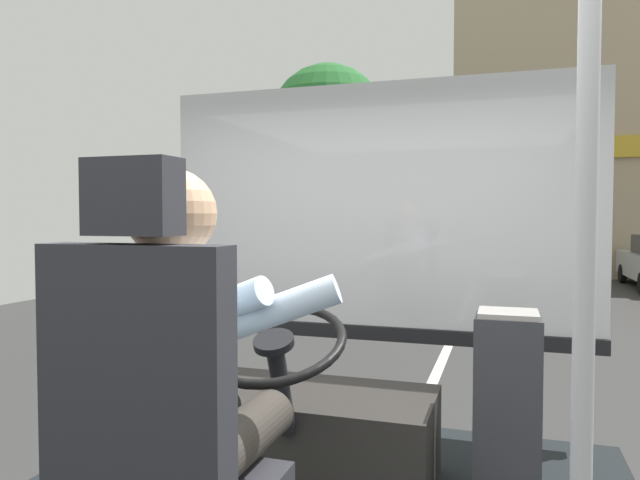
{
  "coord_description": "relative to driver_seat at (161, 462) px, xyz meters",
  "views": [
    {
      "loc": [
        0.73,
        -1.65,
        1.8
      ],
      "look_at": [
        -0.19,
        1.21,
        1.68
      ],
      "focal_mm": 32.52,
      "sensor_mm": 36.0,
      "label": 1
    }
  ],
  "objects": [
    {
      "name": "shop_building",
      "position": [
        4.57,
        19.66,
        3.3
      ],
      "size": [
        10.58,
        5.68,
        8.97
      ],
      "color": "tan",
      "rests_on": "ground"
    },
    {
      "name": "windshield_panel",
      "position": [
        0.09,
        2.02,
        0.48
      ],
      "size": [
        2.5,
        0.08,
        1.48
      ],
      "color": "silver"
    },
    {
      "name": "driver_seat",
      "position": [
        0.0,
        0.0,
        0.0
      ],
      "size": [
        0.48,
        0.48,
        1.32
      ],
      "color": "black",
      "rests_on": "bus_floor"
    },
    {
      "name": "bus_driver",
      "position": [
        0.0,
        0.12,
        0.22
      ],
      "size": [
        0.75,
        0.6,
        0.85
      ],
      "color": "#332D28",
      "rests_on": "driver_seat"
    },
    {
      "name": "handrail_pole",
      "position": [
        0.98,
        0.04,
        0.42
      ],
      "size": [
        0.04,
        0.04,
        1.96
      ],
      "color": "#B7B7BC",
      "rests_on": "bus_floor"
    },
    {
      "name": "fare_box",
      "position": [
        0.84,
        1.22,
        -0.16
      ],
      "size": [
        0.26,
        0.25,
        0.8
      ],
      "color": "#333338",
      "rests_on": "bus_floor"
    },
    {
      "name": "street_tree",
      "position": [
        -3.34,
        12.36,
        2.86
      ],
      "size": [
        2.83,
        2.83,
        5.49
      ],
      "color": "#4C3828",
      "rests_on": "ground"
    },
    {
      "name": "steering_console",
      "position": [
        0.0,
        1.16,
        -0.34
      ],
      "size": [
        1.1,
        0.97,
        0.83
      ],
      "color": "#282623",
      "rests_on": "bus_floor"
    },
    {
      "name": "ground",
      "position": [
        0.09,
        9.2,
        -1.21
      ],
      "size": [
        18.0,
        44.0,
        0.06
      ],
      "color": "#343434"
    }
  ]
}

